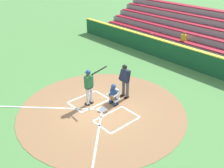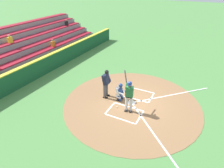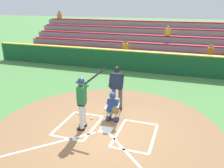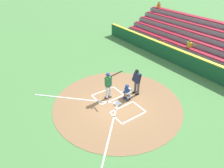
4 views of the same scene
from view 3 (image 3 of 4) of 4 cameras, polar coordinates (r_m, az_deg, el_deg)
ground_plane at (r=8.19m, az=-1.53°, el=-11.27°), size 120.00×120.00×0.00m
dirt_circle at (r=8.19m, az=-1.53°, el=-11.24°), size 8.00×8.00×0.01m
home_plate_and_chalk at (r=7.49m, az=-3.89°, el=-14.42°), size 7.93×4.91×0.01m
batter at (r=7.88m, az=-7.32°, el=-3.78°), size 0.87×0.83×2.13m
catcher at (r=8.55m, az=0.28°, el=-5.42°), size 0.60×0.60×1.13m
plate_umpire at (r=9.18m, az=1.18°, el=-0.33°), size 0.59×0.42×1.86m
baseball at (r=8.89m, az=-5.02°, el=-8.43°), size 0.07×0.07×0.07m
backstop_wall at (r=14.75m, az=8.45°, el=5.40°), size 22.00×0.36×1.31m
bleacher_stand at (r=18.38m, az=10.69°, el=9.17°), size 20.00×5.10×3.45m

